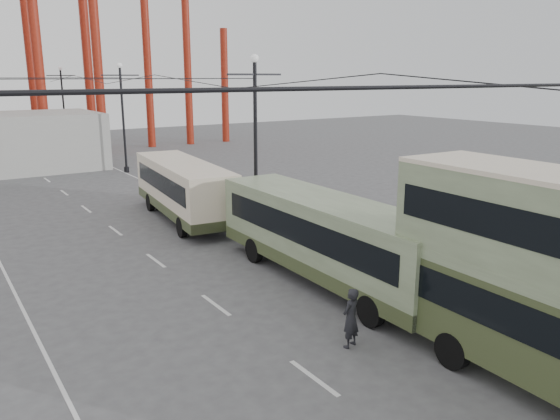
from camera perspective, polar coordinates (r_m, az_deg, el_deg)
road_markings at (r=29.09m, az=-15.22°, el=-3.08°), size 12.52×120.00×0.01m
lamp_post_mid at (r=29.25m, az=-2.57°, el=6.85°), size 3.20×0.44×9.32m
lamp_post_far at (r=49.34m, az=-16.07°, el=9.17°), size 3.20×0.44×9.32m
lamp_post_distant at (r=70.57m, az=-21.66°, el=9.98°), size 3.20×0.44×9.32m
single_decker_green at (r=22.07m, az=4.89°, el=-2.70°), size 3.02×12.31×3.47m
single_decker_cream at (r=32.22m, az=-10.08°, el=2.32°), size 3.95×11.14×3.39m
pedestrian at (r=17.27m, az=7.39°, el=-11.12°), size 0.81×0.65×1.92m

